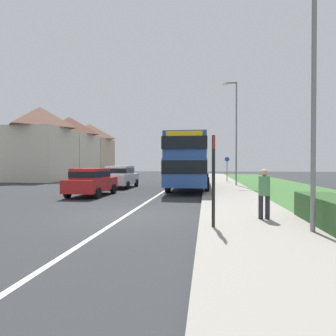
{
  "coord_description": "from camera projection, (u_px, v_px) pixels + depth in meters",
  "views": [
    {
      "loc": [
        2.8,
        -9.3,
        1.82
      ],
      "look_at": [
        0.64,
        6.13,
        1.6
      ],
      "focal_mm": 29.19,
      "sensor_mm": 36.0,
      "label": 1
    }
  ],
  "objects": [
    {
      "name": "double_decker_bus",
      "position": [
        190.0,
        160.0,
        20.4
      ],
      "size": [
        2.8,
        11.22,
        3.7
      ],
      "color": "#284C93",
      "rests_on": "ground_plane"
    },
    {
      "name": "street_lamp_mid",
      "position": [
        235.0,
        128.0,
        22.0
      ],
      "size": [
        1.14,
        0.2,
        8.43
      ],
      "color": "slate",
      "rests_on": "ground_plane"
    },
    {
      "name": "ground_plane",
      "position": [
        126.0,
        216.0,
        9.62
      ],
      "size": [
        120.0,
        120.0,
        0.0
      ],
      "primitive_type": "plane",
      "color": "#2D3033"
    },
    {
      "name": "roadside_hedge",
      "position": [
        333.0,
        213.0,
        7.58
      ],
      "size": [
        1.1,
        3.12,
        0.9
      ],
      "primitive_type": "cube",
      "color": "#2D5128",
      "rests_on": "ground_plane"
    },
    {
      "name": "bus_stop_sign",
      "position": [
        213.0,
        174.0,
        7.38
      ],
      "size": [
        0.09,
        0.52,
        2.6
      ],
      "color": "black",
      "rests_on": "ground_plane"
    },
    {
      "name": "grass_verge_seaward",
      "position": [
        315.0,
        198.0,
        14.38
      ],
      "size": [
        6.0,
        68.0,
        0.08
      ],
      "primitive_type": "cube",
      "color": "#3D6B33",
      "rests_on": "ground_plane"
    },
    {
      "name": "street_lamp_near",
      "position": [
        310.0,
        65.0,
        6.84
      ],
      "size": [
        1.14,
        0.2,
        7.5
      ],
      "color": "slate",
      "rests_on": "ground_plane"
    },
    {
      "name": "parked_car_white",
      "position": [
        121.0,
        176.0,
        20.9
      ],
      "size": [
        1.97,
        4.06,
        1.68
      ],
      "color": "silver",
      "rests_on": "ground_plane"
    },
    {
      "name": "parked_car_red",
      "position": [
        92.0,
        181.0,
        15.59
      ],
      "size": [
        1.89,
        3.98,
        1.57
      ],
      "color": "#B21E1E",
      "rests_on": "ground_plane"
    },
    {
      "name": "house_terrace_far_side",
      "position": [
        69.0,
        147.0,
        36.06
      ],
      "size": [
        6.05,
        19.05,
        8.07
      ],
      "color": "beige",
      "rests_on": "ground_plane"
    },
    {
      "name": "cycle_route_sign",
      "position": [
        227.0,
        168.0,
        26.53
      ],
      "size": [
        0.44,
        0.08,
        2.52
      ],
      "color": "slate",
      "rests_on": "ground_plane"
    },
    {
      "name": "lane_marking_centre",
      "position": [
        162.0,
        192.0,
        17.54
      ],
      "size": [
        0.14,
        60.0,
        0.01
      ],
      "primitive_type": "cube",
      "color": "silver",
      "rests_on": "ground_plane"
    },
    {
      "name": "pavement_near_side",
      "position": [
        232.0,
        196.0,
        14.98
      ],
      "size": [
        3.2,
        68.0,
        0.12
      ],
      "primitive_type": "cube",
      "color": "gray",
      "rests_on": "ground_plane"
    },
    {
      "name": "pedestrian_at_stop",
      "position": [
        264.0,
        191.0,
        8.43
      ],
      "size": [
        0.34,
        0.34,
        1.67
      ],
      "color": "#23232D",
      "rests_on": "ground_plane"
    }
  ]
}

